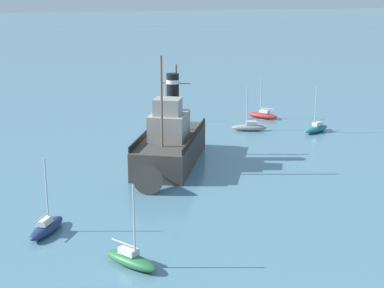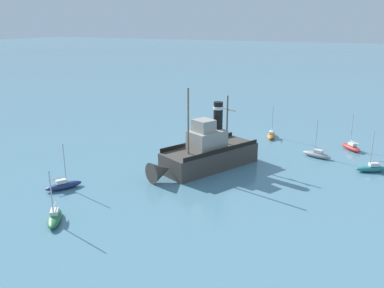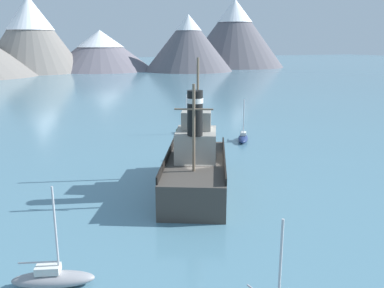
% 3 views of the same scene
% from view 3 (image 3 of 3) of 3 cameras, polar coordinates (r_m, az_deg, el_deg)
% --- Properties ---
extents(ground_plane, '(600.00, 600.00, 0.00)m').
position_cam_3_polar(ground_plane, '(30.79, 0.84, -6.95)').
color(ground_plane, teal).
extents(mountain_ridge, '(202.20, 63.77, 31.12)m').
position_cam_3_polar(mountain_ridge, '(166.72, -20.70, 13.85)').
color(mountain_ridge, slate).
rests_on(mountain_ridge, ground).
extents(old_tugboat, '(9.39, 14.41, 9.90)m').
position_cam_3_polar(old_tugboat, '(31.44, 0.57, -2.97)').
color(old_tugboat, '#423D38').
rests_on(old_tugboat, ground).
extents(sailboat_navy, '(2.93, 3.81, 4.90)m').
position_cam_3_polar(sailboat_navy, '(47.03, 7.18, 0.87)').
color(sailboat_navy, navy).
rests_on(sailboat_navy, ground).
extents(sailboat_green, '(3.09, 3.74, 4.90)m').
position_cam_3_polar(sailboat_green, '(50.42, -0.49, 1.87)').
color(sailboat_green, '#286B3D').
rests_on(sailboat_green, ground).
extents(sailboat_grey, '(3.95, 2.23, 4.90)m').
position_cam_3_polar(sailboat_grey, '(20.83, -18.95, -17.34)').
color(sailboat_grey, gray).
rests_on(sailboat_grey, ground).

